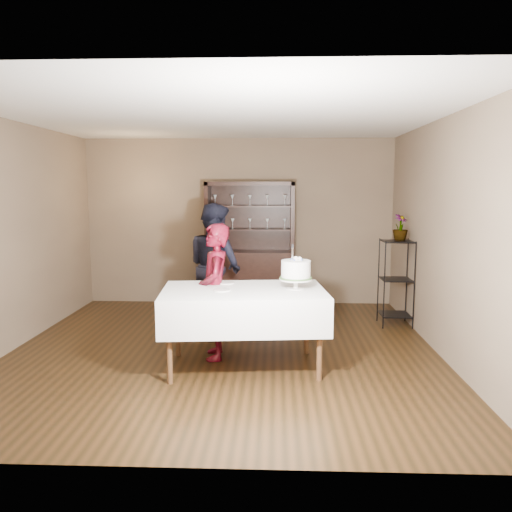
# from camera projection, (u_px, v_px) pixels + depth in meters

# --- Properties ---
(floor) EXTENTS (5.00, 5.00, 0.00)m
(floor) POSITION_uv_depth(u_px,v_px,m) (224.00, 350.00, 5.90)
(floor) COLOR black
(floor) RESTS_ON ground
(ceiling) EXTENTS (5.00, 5.00, 0.00)m
(ceiling) POSITION_uv_depth(u_px,v_px,m) (222.00, 116.00, 5.53)
(ceiling) COLOR silver
(ceiling) RESTS_ON back_wall
(back_wall) EXTENTS (5.00, 0.02, 2.70)m
(back_wall) POSITION_uv_depth(u_px,v_px,m) (239.00, 222.00, 8.19)
(back_wall) COLOR brown
(back_wall) RESTS_ON floor
(wall_left) EXTENTS (0.02, 5.00, 2.70)m
(wall_left) POSITION_uv_depth(u_px,v_px,m) (9.00, 236.00, 5.82)
(wall_left) COLOR brown
(wall_left) RESTS_ON floor
(wall_right) EXTENTS (0.02, 5.00, 2.70)m
(wall_right) POSITION_uv_depth(u_px,v_px,m) (443.00, 238.00, 5.62)
(wall_right) COLOR brown
(wall_right) RESTS_ON floor
(china_hutch) EXTENTS (1.40, 0.48, 2.00)m
(china_hutch) POSITION_uv_depth(u_px,v_px,m) (250.00, 266.00, 8.03)
(china_hutch) COLOR black
(china_hutch) RESTS_ON floor
(plant_etagere) EXTENTS (0.42, 0.42, 1.20)m
(plant_etagere) POSITION_uv_depth(u_px,v_px,m) (396.00, 279.00, 6.91)
(plant_etagere) COLOR black
(plant_etagere) RESTS_ON floor
(cake_table) EXTENTS (1.79, 1.20, 0.85)m
(cake_table) POSITION_uv_depth(u_px,v_px,m) (244.00, 308.00, 5.26)
(cake_table) COLOR silver
(cake_table) RESTS_ON floor
(woman) EXTENTS (0.44, 0.60, 1.52)m
(woman) POSITION_uv_depth(u_px,v_px,m) (215.00, 292.00, 5.56)
(woman) COLOR #3B0512
(woman) RESTS_ON floor
(man) EXTENTS (1.04, 1.05, 1.71)m
(man) POSITION_uv_depth(u_px,v_px,m) (215.00, 266.00, 6.79)
(man) COLOR black
(man) RESTS_ON floor
(cake) EXTENTS (0.35, 0.35, 0.48)m
(cake) POSITION_uv_depth(u_px,v_px,m) (296.00, 271.00, 5.23)
(cake) COLOR silver
(cake) RESTS_ON cake_table
(plate_near) EXTENTS (0.23, 0.23, 0.01)m
(plate_near) POSITION_uv_depth(u_px,v_px,m) (222.00, 290.00, 5.16)
(plate_near) COLOR silver
(plate_near) RESTS_ON cake_table
(plate_far) EXTENTS (0.25, 0.25, 0.01)m
(plate_far) POSITION_uv_depth(u_px,v_px,m) (226.00, 283.00, 5.56)
(plate_far) COLOR silver
(plate_far) RESTS_ON cake_table
(potted_plant) EXTENTS (0.29, 0.29, 0.36)m
(potted_plant) POSITION_uv_depth(u_px,v_px,m) (400.00, 227.00, 6.86)
(potted_plant) COLOR #3E632F
(potted_plant) RESTS_ON plant_etagere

